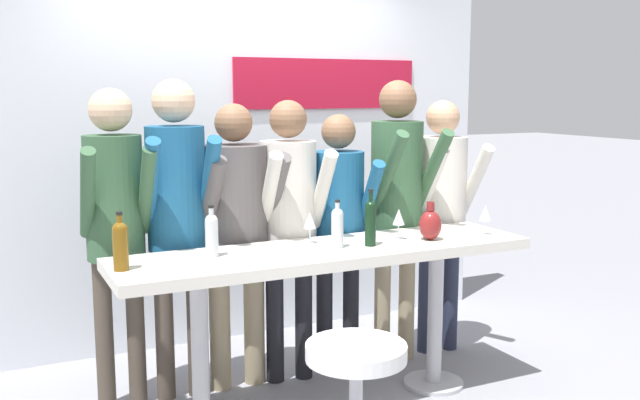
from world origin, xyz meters
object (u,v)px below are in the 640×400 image
object	(u,v)px
person_right	(397,188)
wine_bottle_2	(370,221)
person_left	(177,202)
wine_bottle_3	(120,243)
wine_bottle_0	(337,226)
person_center_left	(236,216)
person_far_right	(442,197)
person_center_right	(339,213)
tasting_table	(327,273)
bar_stool	(356,393)
decorative_vase	(430,225)
person_far_left	(115,210)
wine_glass_1	(399,218)
person_center	(289,209)
wine_bottle_1	(212,233)
wine_glass_0	(485,214)
wine_glass_2	(310,221)

from	to	relation	value
person_right	wine_bottle_2	bearing A→B (deg)	-131.61
person_left	wine_bottle_3	size ratio (longest dim) A/B	6.49
wine_bottle_0	person_center_left	bearing A→B (deg)	125.93
person_far_right	wine_bottle_3	size ratio (longest dim) A/B	6.04
person_center_right	wine_bottle_3	distance (m)	1.49
person_center_left	wine_bottle_2	xyz separation A→B (m)	(0.58, -0.57, 0.02)
person_left	person_center_right	size ratio (longest dim) A/B	1.12
tasting_table	person_right	xyz separation A→B (m)	(0.72, 0.45, 0.38)
bar_stool	person_far_right	bearing A→B (deg)	43.34
person_right	person_center_left	bearing A→B (deg)	178.92
wine_bottle_2	decorative_vase	bearing A→B (deg)	-1.65
tasting_table	person_far_left	size ratio (longest dim) A/B	1.31
wine_glass_1	person_center_right	bearing A→B (deg)	109.20
person_center	person_center_right	size ratio (longest dim) A/B	1.05
person_far_left	decorative_vase	size ratio (longest dim) A/B	8.09
person_far_left	person_center_left	size ratio (longest dim) A/B	1.05
person_far_left	wine_bottle_1	size ratio (longest dim) A/B	6.65
wine_glass_0	person_left	bearing A→B (deg)	160.67
person_far_left	wine_bottle_1	bearing A→B (deg)	-45.29
person_center	wine_bottle_2	bearing A→B (deg)	-55.98
person_center_left	wine_bottle_0	bearing A→B (deg)	-52.43
person_center_right	person_far_right	bearing A→B (deg)	10.09
person_center_right	wine_bottle_0	size ratio (longest dim) A/B	6.16
person_center_left	decorative_vase	distance (m)	1.13
bar_stool	wine_glass_2	distance (m)	1.13
wine_glass_1	wine_glass_0	bearing A→B (deg)	-11.78
person_center_left	wine_glass_0	world-z (taller)	person_center_left
person_far_left	tasting_table	bearing A→B (deg)	-23.57
person_center	decorative_vase	xyz separation A→B (m)	(0.65, -0.53, -0.06)
wine_bottle_0	wine_bottle_2	size ratio (longest dim) A/B	0.84
bar_stool	wine_bottle_3	size ratio (longest dim) A/B	2.40
person_far_right	wine_bottle_1	distance (m)	1.76
wine_bottle_2	wine_glass_1	bearing A→B (deg)	18.31
tasting_table	wine_glass_1	xyz separation A→B (m)	(0.46, 0.01, 0.27)
wine_bottle_2	person_center_right	bearing A→B (deg)	81.90
person_far_left	person_far_right	bearing A→B (deg)	2.07
person_left	person_far_right	xyz separation A→B (m)	(1.78, -0.02, -0.09)
tasting_table	wine_bottle_2	bearing A→B (deg)	-14.56
person_far_right	person_far_left	bearing A→B (deg)	-173.97
person_center	person_far_right	world-z (taller)	person_center
bar_stool	wine_bottle_1	xyz separation A→B (m)	(-0.37, 0.86, 0.59)
decorative_vase	person_center_right	bearing A→B (deg)	120.41
tasting_table	person_right	bearing A→B (deg)	31.71
person_center_left	person_center_right	distance (m)	0.65
wine_glass_0	wine_bottle_1	bearing A→B (deg)	174.24
wine_glass_1	person_left	bearing A→B (deg)	157.41
wine_bottle_1	wine_bottle_3	bearing A→B (deg)	-170.08
bar_stool	wine_bottle_3	bearing A→B (deg)	137.31
wine_glass_2	wine_glass_0	bearing A→B (deg)	-12.75
person_right	wine_bottle_3	size ratio (longest dim) A/B	6.50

